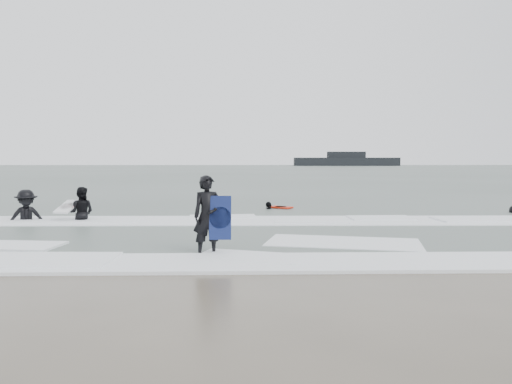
{
  "coord_description": "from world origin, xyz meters",
  "views": [
    {
      "loc": [
        -0.14,
        -10.58,
        2.14
      ],
      "look_at": [
        0.0,
        5.0,
        1.1
      ],
      "focal_mm": 35.0,
      "sensor_mm": 36.0,
      "label": 1
    }
  ],
  "objects_px": {
    "vessel_horizon": "(346,161)",
    "surfer_breaker": "(27,222)",
    "surfer_centre": "(208,255)",
    "surfer_right_near": "(269,210)",
    "surfer_wading": "(82,222)"
  },
  "relations": [
    {
      "from": "surfer_centre",
      "to": "surfer_right_near",
      "type": "distance_m",
      "value": 9.83
    },
    {
      "from": "surfer_breaker",
      "to": "vessel_horizon",
      "type": "bearing_deg",
      "value": 47.34
    },
    {
      "from": "surfer_right_near",
      "to": "vessel_horizon",
      "type": "relative_size",
      "value": 0.05
    },
    {
      "from": "surfer_centre",
      "to": "vessel_horizon",
      "type": "bearing_deg",
      "value": 59.06
    },
    {
      "from": "surfer_wading",
      "to": "vessel_horizon",
      "type": "distance_m",
      "value": 138.75
    },
    {
      "from": "vessel_horizon",
      "to": "surfer_breaker",
      "type": "bearing_deg",
      "value": -105.1
    },
    {
      "from": "surfer_centre",
      "to": "surfer_breaker",
      "type": "height_order",
      "value": "surfer_breaker"
    },
    {
      "from": "surfer_wading",
      "to": "surfer_breaker",
      "type": "bearing_deg",
      "value": 0.81
    },
    {
      "from": "surfer_wading",
      "to": "surfer_breaker",
      "type": "distance_m",
      "value": 1.84
    },
    {
      "from": "surfer_wading",
      "to": "vessel_horizon",
      "type": "relative_size",
      "value": 0.06
    },
    {
      "from": "surfer_centre",
      "to": "surfer_right_near",
      "type": "height_order",
      "value": "surfer_centre"
    },
    {
      "from": "surfer_wading",
      "to": "surfer_right_near",
      "type": "bearing_deg",
      "value": -149.42
    },
    {
      "from": "surfer_breaker",
      "to": "surfer_right_near",
      "type": "bearing_deg",
      "value": -2.49
    },
    {
      "from": "surfer_wading",
      "to": "surfer_breaker",
      "type": "height_order",
      "value": "surfer_breaker"
    },
    {
      "from": "surfer_centre",
      "to": "surfer_right_near",
      "type": "xyz_separation_m",
      "value": [
        1.69,
        9.68,
        0.0
      ]
    }
  ]
}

